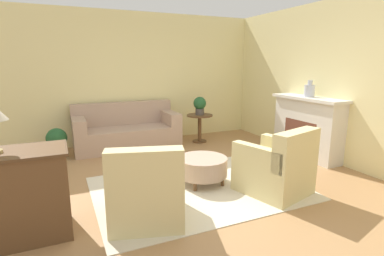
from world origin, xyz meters
TOP-DOWN VIEW (x-y plane):
  - ground_plane at (0.00, 0.00)m, footprint 16.00×16.00m
  - wall_back at (0.00, 3.05)m, footprint 9.97×0.12m
  - wall_right at (2.73, 0.00)m, footprint 0.12×9.34m
  - rug at (0.00, 0.00)m, footprint 2.83×2.08m
  - couch at (-0.45, 2.54)m, footprint 2.10×0.90m
  - armchair_left at (-0.90, -0.56)m, footprint 0.97×1.01m
  - armchair_right at (0.90, -0.56)m, footprint 0.97×1.01m
  - ottoman_table at (0.13, 0.15)m, footprint 0.72×0.72m
  - side_table at (1.12, 2.29)m, footprint 0.57×0.57m
  - fireplace at (2.48, 0.52)m, footprint 0.44×1.49m
  - dresser at (-2.27, -0.37)m, footprint 1.24×0.58m
  - vase_mantel_near at (2.47, 0.52)m, footprint 0.18×0.18m
  - potted_plant_on_side_table at (1.12, 2.29)m, footprint 0.28×0.28m
  - potted_plant_floor at (-1.78, 2.28)m, footprint 0.37×0.37m

SIDE VIEW (x-z plane):
  - ground_plane at x=0.00m, z-range 0.00..0.00m
  - rug at x=0.00m, z-range 0.00..0.01m
  - ottoman_table at x=0.13m, z-range 0.07..0.45m
  - couch at x=-0.45m, z-range -0.13..0.79m
  - potted_plant_floor at x=-1.78m, z-range 0.05..0.62m
  - armchair_left at x=-0.90m, z-range -0.10..0.80m
  - armchair_right at x=0.90m, z-range -0.10..0.80m
  - side_table at x=1.12m, z-range 0.12..0.73m
  - dresser at x=-2.27m, z-range 0.02..0.92m
  - fireplace at x=2.48m, z-range 0.03..1.15m
  - potted_plant_on_side_table at x=1.12m, z-range 0.64..1.03m
  - vase_mantel_near at x=2.47m, z-range 1.10..1.40m
  - wall_back at x=0.00m, z-range 0.00..2.80m
  - wall_right at x=2.73m, z-range 0.00..2.80m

